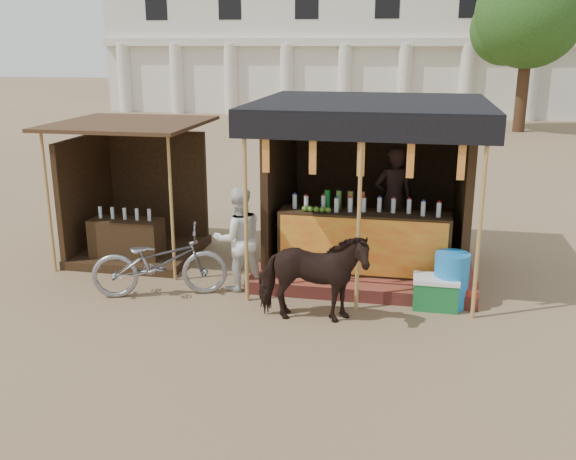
% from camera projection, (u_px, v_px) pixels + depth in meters
% --- Properties ---
extents(ground, '(120.00, 120.00, 0.00)m').
position_uv_depth(ground, '(263.00, 352.00, 7.86)').
color(ground, '#846B4C').
rests_on(ground, ground).
extents(main_stall, '(3.60, 3.61, 2.78)m').
position_uv_depth(main_stall, '(370.00, 208.00, 10.55)').
color(main_stall, '#993E32').
rests_on(main_stall, ground).
extents(secondary_stall, '(2.40, 2.40, 2.38)m').
position_uv_depth(secondary_stall, '(130.00, 208.00, 11.27)').
color(secondary_stall, '#372614').
rests_on(secondary_stall, ground).
extents(cow, '(1.56, 0.80, 1.27)m').
position_uv_depth(cow, '(312.00, 277.00, 8.55)').
color(cow, black).
rests_on(cow, ground).
extents(motorbike, '(2.10, 1.29, 1.04)m').
position_uv_depth(motorbike, '(160.00, 262.00, 9.50)').
color(motorbike, gray).
rests_on(motorbike, ground).
extents(bystander, '(0.97, 0.91, 1.59)m').
position_uv_depth(bystander, '(239.00, 239.00, 9.68)').
color(bystander, silver).
rests_on(bystander, ground).
extents(blue_barrel, '(0.53, 0.53, 0.79)m').
position_uv_depth(blue_barrel, '(451.00, 280.00, 9.13)').
color(blue_barrel, '#1D85DA').
rests_on(blue_barrel, ground).
extents(red_crate, '(0.47, 0.45, 0.30)m').
position_uv_depth(red_crate, '(462.00, 295.00, 9.24)').
color(red_crate, maroon).
rests_on(red_crate, ground).
extents(cooler, '(0.64, 0.44, 0.46)m').
position_uv_depth(cooler, '(435.00, 292.00, 9.12)').
color(cooler, '#176B30').
rests_on(cooler, ground).
extents(background_building, '(26.00, 7.45, 8.18)m').
position_uv_depth(background_building, '(353.00, 37.00, 35.31)').
color(background_building, silver).
rests_on(background_building, ground).
extents(tree, '(4.50, 4.40, 7.00)m').
position_uv_depth(tree, '(524.00, 18.00, 26.32)').
color(tree, '#382314').
rests_on(tree, ground).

